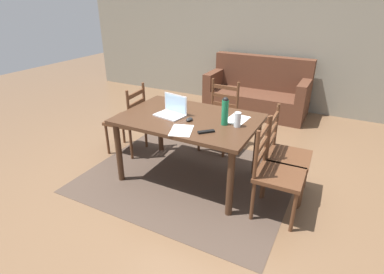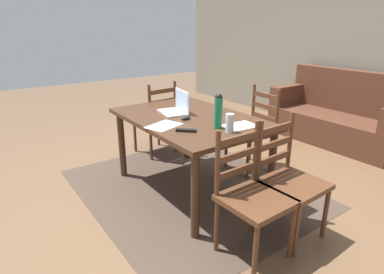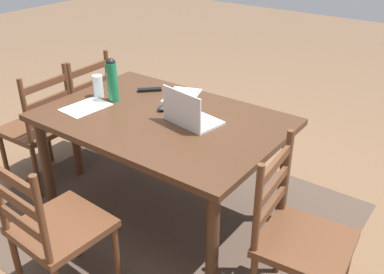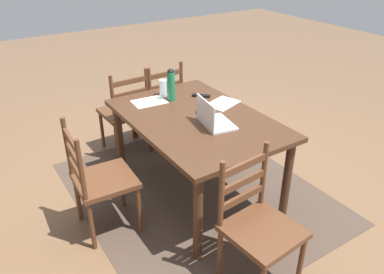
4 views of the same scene
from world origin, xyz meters
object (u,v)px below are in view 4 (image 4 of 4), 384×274
(dining_table, at_px, (196,127))
(water_bottle, at_px, (171,84))
(computer_mouse, at_px, (201,111))
(chair_left_far, at_px, (258,226))
(laptop, at_px, (212,119))
(tv_remote, at_px, (201,96))
(drinking_glass, at_px, (163,88))
(chair_right_near, at_px, (159,104))
(chair_far_head, at_px, (99,180))
(chair_right_far, at_px, (125,112))

(dining_table, bearing_deg, water_bottle, -1.23)
(water_bottle, relative_size, computer_mouse, 3.00)
(chair_left_far, bearing_deg, laptop, -15.03)
(laptop, distance_m, tv_remote, 0.61)
(laptop, bearing_deg, drinking_glass, 1.54)
(chair_right_near, relative_size, water_bottle, 3.17)
(tv_remote, bearing_deg, computer_mouse, 11.19)
(chair_far_head, bearing_deg, water_bottle, -64.43)
(chair_left_far, height_order, laptop, laptop)
(chair_right_near, bearing_deg, laptop, 171.55)
(dining_table, height_order, tv_remote, tv_remote)
(laptop, height_order, computer_mouse, laptop)
(dining_table, xyz_separation_m, drinking_glass, (0.57, 0.00, 0.17))
(chair_right_far, xyz_separation_m, drinking_glass, (-0.48, -0.20, 0.39))
(laptop, relative_size, drinking_glass, 2.29)
(chair_left_far, xyz_separation_m, chair_right_far, (2.10, -0.01, 0.00))
(dining_table, xyz_separation_m, chair_far_head, (0.00, 0.88, -0.22))
(chair_far_head, xyz_separation_m, chair_right_far, (1.05, -0.68, 0.00))
(tv_remote, bearing_deg, laptop, 19.28)
(chair_left_far, bearing_deg, water_bottle, -8.37)
(computer_mouse, bearing_deg, laptop, 167.52)
(chair_far_head, xyz_separation_m, computer_mouse, (0.05, -0.97, 0.33))
(chair_right_far, bearing_deg, chair_left_far, 179.85)
(chair_left_far, bearing_deg, drinking_glass, -7.34)
(laptop, bearing_deg, tv_remote, -25.79)
(chair_left_far, bearing_deg, dining_table, -11.23)
(dining_table, xyz_separation_m, chair_left_far, (-1.05, 0.21, -0.22))
(chair_left_far, relative_size, computer_mouse, 9.50)
(chair_right_near, height_order, chair_far_head, same)
(tv_remote, bearing_deg, chair_right_far, -100.15)
(chair_far_head, bearing_deg, computer_mouse, -86.88)
(chair_right_near, distance_m, chair_far_head, 1.51)
(chair_left_far, distance_m, water_bottle, 1.57)
(chair_far_head, distance_m, computer_mouse, 1.03)
(drinking_glass, bearing_deg, tv_remote, -127.42)
(computer_mouse, bearing_deg, chair_far_head, 95.55)
(dining_table, relative_size, chair_right_near, 1.60)
(chair_left_far, bearing_deg, chair_far_head, 32.66)
(chair_left_far, distance_m, chair_right_far, 2.10)
(chair_right_far, bearing_deg, dining_table, -169.06)
(computer_mouse, xyz_separation_m, tv_remote, (0.29, -0.20, -0.01))
(laptop, relative_size, computer_mouse, 3.54)
(chair_far_head, height_order, tv_remote, chair_far_head)
(chair_right_far, bearing_deg, computer_mouse, -163.71)
(chair_right_near, relative_size, computer_mouse, 9.50)
(water_bottle, xyz_separation_m, tv_remote, (-0.08, -0.28, -0.15))
(computer_mouse, bearing_deg, chair_right_far, 18.71)
(chair_left_far, relative_size, laptop, 2.69)
(drinking_glass, bearing_deg, chair_right_far, 22.70)
(water_bottle, bearing_deg, dining_table, 178.77)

